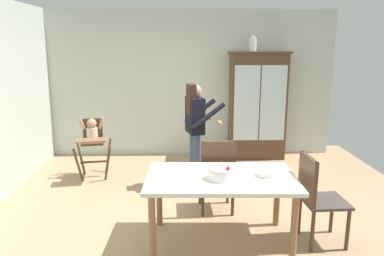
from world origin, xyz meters
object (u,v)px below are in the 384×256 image
at_px(ceramic_vase, 253,44).
at_px(dining_chair_right_end, 316,193).
at_px(dining_chair_far_side, 217,171).
at_px(birthday_cake, 221,174).
at_px(dining_table, 221,185).
at_px(high_chair_with_toddler, 92,137).
at_px(adult_person, 195,123).
at_px(china_cabinet, 257,105).
at_px(serving_bowl, 266,174).

bearing_deg(ceramic_vase, dining_chair_right_end, -87.33).
height_order(ceramic_vase, dining_chair_far_side, ceramic_vase).
bearing_deg(birthday_cake, dining_chair_far_side, 87.47).
xyz_separation_m(ceramic_vase, dining_table, (-0.85, -3.00, -1.43)).
distance_m(high_chair_with_toddler, adult_person, 1.69).
bearing_deg(ceramic_vase, dining_chair_far_side, -109.47).
relative_size(china_cabinet, adult_person, 1.28).
bearing_deg(china_cabinet, serving_bowl, -99.61).
distance_m(adult_person, birthday_cake, 1.68).
bearing_deg(dining_chair_far_side, adult_person, -77.82).
bearing_deg(dining_chair_right_end, china_cabinet, -2.12).
relative_size(ceramic_vase, serving_bowl, 1.50).
bearing_deg(dining_table, adult_person, 97.56).
bearing_deg(china_cabinet, high_chair_with_toddler, -160.48).
relative_size(china_cabinet, ceramic_vase, 7.25).
bearing_deg(china_cabinet, dining_table, -107.99).
relative_size(high_chair_with_toddler, dining_chair_far_side, 0.99).
xyz_separation_m(china_cabinet, birthday_cake, (-0.98, -3.07, -0.19)).
distance_m(ceramic_vase, dining_chair_right_end, 3.40).
distance_m(ceramic_vase, dining_chair_far_side, 2.90).
bearing_deg(ceramic_vase, birthday_cake, -105.57).
bearing_deg(dining_table, dining_chair_right_end, -2.12).
bearing_deg(adult_person, ceramic_vase, -51.60).
distance_m(adult_person, dining_table, 1.63).
bearing_deg(dining_chair_right_end, dining_table, 85.41).
height_order(adult_person, birthday_cake, adult_person).
relative_size(high_chair_with_toddler, birthday_cake, 3.39).
relative_size(ceramic_vase, high_chair_with_toddler, 0.28).
xyz_separation_m(dining_chair_far_side, dining_chair_right_end, (0.96, -0.71, 0.00)).
bearing_deg(dining_chair_right_end, serving_bowl, 84.38).
relative_size(adult_person, dining_chair_far_side, 1.59).
height_order(birthday_cake, serving_bowl, birthday_cake).
height_order(adult_person, dining_chair_right_end, adult_person).
bearing_deg(china_cabinet, dining_chair_right_end, -89.65).
relative_size(serving_bowl, dining_chair_right_end, 0.19).
distance_m(ceramic_vase, high_chair_with_toddler, 3.18).
height_order(ceramic_vase, high_chair_with_toddler, ceramic_vase).
distance_m(ceramic_vase, adult_person, 2.08).
bearing_deg(serving_bowl, adult_person, 112.92).
relative_size(birthday_cake, dining_chair_far_side, 0.29).
bearing_deg(birthday_cake, serving_bowl, 7.57).
bearing_deg(adult_person, birthday_cake, 172.36).
bearing_deg(china_cabinet, dining_chair_far_side, -112.16).
bearing_deg(dining_chair_right_end, high_chair_with_toddler, 51.41).
height_order(china_cabinet, serving_bowl, china_cabinet).
bearing_deg(birthday_cake, high_chair_with_toddler, 130.98).
bearing_deg(high_chair_with_toddler, china_cabinet, 9.39).
xyz_separation_m(serving_bowl, dining_chair_right_end, (0.53, -0.03, -0.21)).
bearing_deg(china_cabinet, adult_person, -130.04).
distance_m(birthday_cake, dining_chair_right_end, 1.03).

